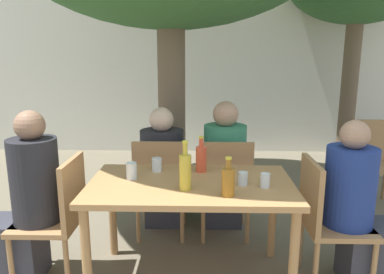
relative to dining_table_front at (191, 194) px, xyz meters
name	(u,v)px	position (x,y,z in m)	size (l,w,h in m)	color
cafe_building_wall	(197,66)	(0.00, 3.69, 0.74)	(10.00, 0.08, 2.80)	white
dining_table_front	(191,194)	(0.00, 0.00, 0.00)	(1.40, 0.81, 0.75)	#B27F4C
patio_chair_0	(59,213)	(-0.93, 0.00, -0.15)	(0.44, 0.44, 0.90)	#A87A4C
patio_chair_1	(325,216)	(0.93, 0.00, -0.15)	(0.44, 0.44, 0.90)	#A87A4C
patio_chair_2	(161,183)	(-0.28, 0.64, -0.15)	(0.44, 0.44, 0.90)	#A87A4C
patio_chair_3	(225,183)	(0.28, 0.64, -0.15)	(0.44, 0.44, 0.90)	#A87A4C
patio_chair_4	(374,157)	(1.93, 1.50, -0.15)	(0.44, 0.44, 0.90)	#A87A4C
person_seated_0	(26,207)	(-1.16, 0.00, -0.10)	(0.57, 0.33, 1.24)	#383842
person_seated_1	(360,214)	(1.17, 0.00, -0.13)	(0.57, 0.34, 1.18)	#383842
person_seated_2	(163,173)	(-0.28, 0.87, -0.14)	(0.39, 0.59, 1.15)	#383842
person_seated_3	(224,171)	(0.28, 0.87, -0.11)	(0.38, 0.59, 1.20)	#383842
amber_bottle_0	(228,181)	(0.24, -0.24, 0.18)	(0.08, 0.08, 0.25)	#9E661E
soda_bottle_1	(201,158)	(0.07, 0.24, 0.19)	(0.08, 0.08, 0.27)	#DB4C2D
oil_cruet_2	(185,171)	(-0.03, -0.14, 0.21)	(0.08, 0.08, 0.32)	gold
drinking_glass_0	(265,180)	(0.49, -0.08, 0.14)	(0.06, 0.06, 0.10)	white
drinking_glass_1	(243,179)	(0.35, -0.04, 0.13)	(0.06, 0.06, 0.09)	silver
drinking_glass_2	(157,165)	(-0.26, 0.24, 0.14)	(0.07, 0.07, 0.10)	white
drinking_glass_3	(132,171)	(-0.42, 0.06, 0.15)	(0.07, 0.07, 0.12)	silver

